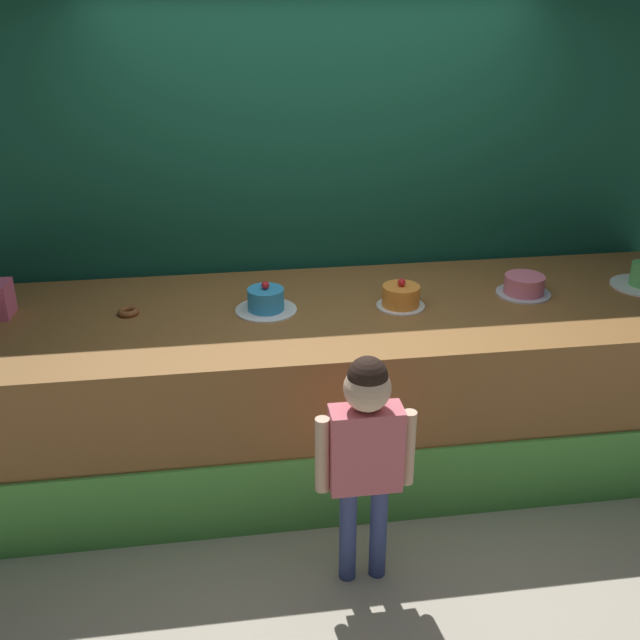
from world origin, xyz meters
name	(u,v)px	position (x,y,z in m)	size (l,w,h in m)	color
ground_plane	(352,523)	(0.00, 0.00, 0.00)	(12.00, 12.00, 0.00)	#BCB29E
stage_platform	(333,385)	(0.00, 0.62, 0.47)	(4.27, 1.28, 0.94)	brown
curtain_backdrop	(315,205)	(0.00, 1.36, 1.30)	(4.66, 0.08, 2.61)	#144C38
child_figure	(366,441)	(-0.02, -0.37, 0.74)	(0.44, 0.20, 1.15)	#3F4C8C
donut	(128,312)	(-1.09, 0.71, 0.95)	(0.11, 0.11, 0.03)	brown
cake_far_left	(266,301)	(-0.36, 0.65, 0.99)	(0.33, 0.33, 0.17)	white
cake_center_left	(401,297)	(0.36, 0.60, 1.00)	(0.26, 0.26, 0.16)	white
cake_center_right	(524,286)	(1.09, 0.67, 0.99)	(0.30, 0.30, 0.11)	silver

